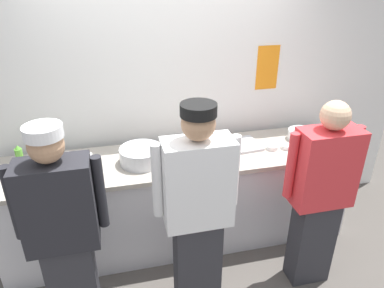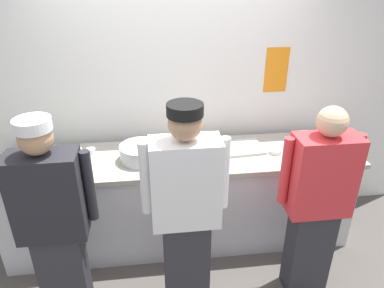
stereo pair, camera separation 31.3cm
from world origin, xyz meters
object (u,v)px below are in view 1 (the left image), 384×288
(plate_stack_front, at_px, (301,135))
(ramekin_red_sauce, at_px, (287,146))
(chef_far_right, at_px, (320,194))
(mixing_bowl_steel, at_px, (141,155))
(ramekin_green_sauce, at_px, (88,156))
(deli_cup, at_px, (39,159))
(sheet_tray, at_px, (237,146))
(chef_center, at_px, (198,210))
(ramekin_orange_sauce, at_px, (272,147))
(squeeze_bottle_primary, at_px, (20,157))
(ramekin_yellow_sauce, at_px, (13,177))
(chef_near_left, at_px, (64,232))
(plate_stack_rear, at_px, (67,161))

(plate_stack_front, distance_m, ramekin_red_sauce, 0.27)
(chef_far_right, height_order, mixing_bowl_steel, chef_far_right)
(ramekin_green_sauce, relative_size, deli_cup, 0.89)
(mixing_bowl_steel, xyz_separation_m, sheet_tray, (0.90, 0.09, -0.06))
(plate_stack_front, relative_size, ramekin_green_sauce, 3.07)
(chef_center, height_order, ramekin_orange_sauce, chef_center)
(plate_stack_front, relative_size, squeeze_bottle_primary, 1.17)
(ramekin_yellow_sauce, xyz_separation_m, ramekin_red_sauce, (2.37, -0.01, -0.00))
(chef_near_left, xyz_separation_m, ramekin_red_sauce, (1.94, 0.68, 0.07))
(plate_stack_front, xyz_separation_m, mixing_bowl_steel, (-1.56, -0.11, 0.02))
(ramekin_yellow_sauce, bearing_deg, plate_stack_rear, 17.01)
(ramekin_orange_sauce, relative_size, deli_cup, 1.17)
(deli_cup, bearing_deg, ramekin_orange_sauce, -5.71)
(chef_near_left, bearing_deg, ramekin_green_sauce, 80.79)
(plate_stack_rear, xyz_separation_m, ramekin_yellow_sauce, (-0.41, -0.13, -0.02))
(plate_stack_rear, bearing_deg, chef_center, -41.73)
(chef_far_right, height_order, ramekin_red_sauce, chef_far_right)
(chef_far_right, height_order, plate_stack_front, chef_far_right)
(ramekin_yellow_sauce, relative_size, ramekin_red_sauce, 1.02)
(plate_stack_front, bearing_deg, deli_cup, 178.32)
(chef_center, height_order, deli_cup, chef_center)
(sheet_tray, bearing_deg, squeeze_bottle_primary, 178.42)
(chef_center, distance_m, chef_far_right, 1.00)
(chef_far_right, height_order, ramekin_green_sauce, chef_far_right)
(ramekin_green_sauce, bearing_deg, deli_cup, 179.47)
(chef_near_left, relative_size, ramekin_red_sauce, 16.07)
(chef_far_right, bearing_deg, plate_stack_rear, 157.65)
(chef_center, height_order, ramekin_yellow_sauce, chef_center)
(ramekin_red_sauce, xyz_separation_m, ramekin_orange_sauce, (-0.14, 0.02, 0.00))
(ramekin_orange_sauce, bearing_deg, ramekin_green_sauce, 173.05)
(plate_stack_rear, bearing_deg, sheet_tray, 0.14)
(plate_stack_front, distance_m, plate_stack_rear, 2.18)
(ramekin_orange_sauce, bearing_deg, plate_stack_rear, 176.29)
(sheet_tray, bearing_deg, ramekin_orange_sauce, -22.14)
(chef_far_right, height_order, deli_cup, chef_far_right)
(plate_stack_rear, relative_size, ramekin_red_sauce, 2.02)
(ramekin_orange_sauce, bearing_deg, squeeze_bottle_primary, 175.47)
(squeeze_bottle_primary, distance_m, ramekin_orange_sauce, 2.20)
(squeeze_bottle_primary, height_order, ramekin_orange_sauce, squeeze_bottle_primary)
(mixing_bowl_steel, bearing_deg, ramekin_yellow_sauce, -177.95)
(sheet_tray, bearing_deg, chef_near_left, -151.45)
(mixing_bowl_steel, height_order, deli_cup, mixing_bowl_steel)
(ramekin_yellow_sauce, bearing_deg, plate_stack_front, 3.14)
(chef_near_left, relative_size, mixing_bowl_steel, 4.47)
(plate_stack_front, xyz_separation_m, plate_stack_rear, (-2.18, -0.02, -0.01))
(ramekin_yellow_sauce, bearing_deg, chef_far_right, -15.91)
(chef_near_left, xyz_separation_m, mixing_bowl_steel, (0.60, 0.73, 0.12))
(ramekin_red_sauce, relative_size, ramekin_orange_sauce, 0.97)
(ramekin_orange_sauce, xyz_separation_m, deli_cup, (-2.06, 0.21, 0.02))
(mixing_bowl_steel, relative_size, sheet_tray, 0.90)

